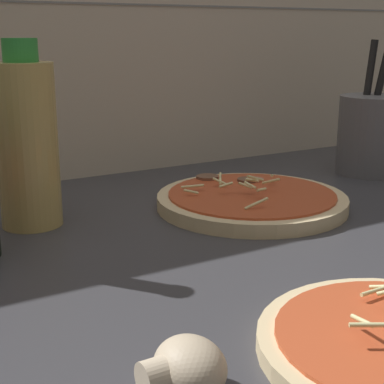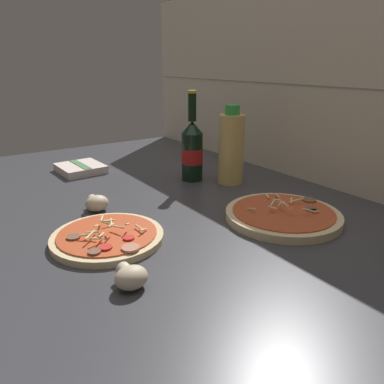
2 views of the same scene
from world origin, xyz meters
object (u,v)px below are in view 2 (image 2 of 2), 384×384
Objects in this scene: mushroom_left at (97,203)px; mushroom_right at (131,277)px; pizza_near at (108,237)px; oil_bottle at (231,148)px; pizza_far at (283,215)px; dish_towel at (81,168)px; beer_bottle at (192,150)px.

mushroom_left is 1.04× the size of mushroom_right.
mushroom_left is at bearing 166.22° from pizza_near.
mushroom_left is (-0.97, -40.56, -8.43)cm from oil_bottle.
mushroom_left reaches higher than mushroom_right.
oil_bottle reaches higher than pizza_far.
pizza_far is 1.73× the size of dish_towel.
oil_bottle reaches higher than mushroom_right.
oil_bottle is at bearing 88.63° from mushroom_left.
dish_towel is (-63.83, -25.08, 0.18)cm from pizza_far.
mushroom_right is at bearing -82.51° from pizza_far.
oil_bottle is 1.51× the size of dish_towel.
beer_bottle reaches higher than oil_bottle.
pizza_near is at bearing -13.78° from mushroom_left.
pizza_near is at bearing -108.31° from pizza_far.
pizza_near is at bearing -56.64° from beer_bottle.
oil_bottle is at bearing 164.59° from pizza_far.
pizza_near is 3.97× the size of mushroom_right.
mushroom_left is 34.92cm from mushroom_right.
dish_towel is (-34.97, 7.79, -0.73)cm from mushroom_left.
dish_towel is (-69.12, 15.13, -0.66)cm from mushroom_right.
oil_bottle is 4.02× the size of mushroom_right.
pizza_near is 0.99× the size of oil_bottle.
beer_bottle is 4.51× the size of mushroom_left.
pizza_far reaches higher than mushroom_left.
mushroom_left is (7.77, -32.98, -7.30)cm from beer_bottle.
beer_bottle is at bearing -139.07° from oil_bottle.
mushroom_right is at bearing -12.13° from mushroom_left.
mushroom_left is at bearing -12.56° from dish_towel.
mushroom_right is at bearing -10.54° from pizza_near.
pizza_near is 48.26cm from oil_bottle.
beer_bottle is at bearing 179.83° from pizza_far.
dish_towel is at bearing 167.44° from mushroom_left.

